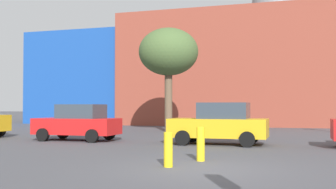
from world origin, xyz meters
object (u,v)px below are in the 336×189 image
object	(u,v)px
parked_car_1	(78,123)
bollard_yellow_0	(201,144)
bollard_yellow_1	(168,150)
parked_car_2	(220,124)
bare_tree_0	(168,53)

from	to	relation	value
parked_car_1	bollard_yellow_0	world-z (taller)	parked_car_1
parked_car_1	bollard_yellow_1	size ratio (longest dim) A/B	4.25
parked_car_2	bare_tree_0	distance (m)	9.98
parked_car_2	bollard_yellow_0	xyz separation A→B (m)	(0.43, -5.47, -0.38)
bollard_yellow_0	bollard_yellow_1	size ratio (longest dim) A/B	1.08
bare_tree_0	bollard_yellow_1	world-z (taller)	bare_tree_0
parked_car_1	bare_tree_0	distance (m)	9.06
parked_car_1	parked_car_2	size ratio (longest dim) A/B	0.96
bare_tree_0	bollard_yellow_0	size ratio (longest dim) A/B	6.59
bare_tree_0	bollard_yellow_0	xyz separation A→B (m)	(5.13, -13.23, -4.53)
parked_car_2	bollard_yellow_1	bearing A→B (deg)	88.99
parked_car_2	bollard_yellow_1	world-z (taller)	parked_car_2
parked_car_1	parked_car_2	bearing A→B (deg)	180.00
bollard_yellow_0	parked_car_2	bearing A→B (deg)	94.49
parked_car_1	bollard_yellow_1	distance (m)	9.59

